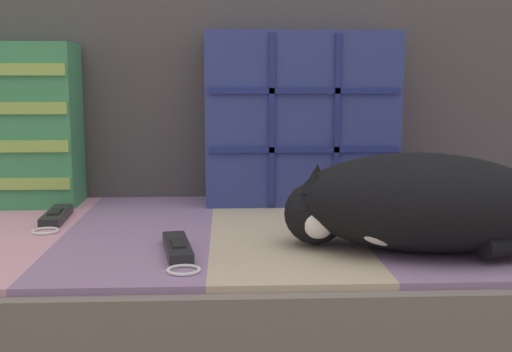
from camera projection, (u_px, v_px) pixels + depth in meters
name	position (u px, v px, depth m)	size (l,w,h in m)	color
couch	(279.00, 328.00, 1.25)	(1.91, 0.82, 0.42)	gray
sofa_backrest	(268.00, 87.00, 1.52)	(1.87, 0.14, 0.50)	#474242
throw_pillow_quilted	(301.00, 118.00, 1.39)	(0.41, 0.14, 0.37)	navy
sleeping_cat	(412.00, 204.00, 1.01)	(0.46, 0.30, 0.15)	black
game_remote_near	(56.00, 217.00, 1.22)	(0.05, 0.20, 0.02)	black
game_remote_far	(178.00, 249.00, 0.99)	(0.07, 0.20, 0.02)	black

